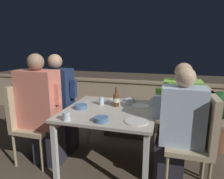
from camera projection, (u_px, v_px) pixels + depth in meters
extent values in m
plane|color=brown|center=(110.00, 164.00, 2.46)|extent=(16.00, 16.00, 0.00)
cube|color=tan|center=(134.00, 100.00, 3.95)|extent=(9.00, 0.14, 0.71)
cube|color=#9E8466|center=(134.00, 82.00, 3.87)|extent=(9.00, 0.18, 0.04)
cube|color=#BCB2A3|center=(110.00, 111.00, 2.31)|extent=(1.04, 1.01, 0.03)
cube|color=silver|center=(55.00, 152.00, 2.08)|extent=(0.05, 0.05, 0.67)
cube|color=silver|center=(146.00, 167.00, 1.83)|extent=(0.05, 0.05, 0.67)
cube|color=silver|center=(88.00, 121.00, 2.93)|extent=(0.05, 0.05, 0.67)
cube|color=silver|center=(153.00, 128.00, 2.68)|extent=(0.05, 0.05, 0.67)
cube|color=brown|center=(128.00, 126.00, 3.25)|extent=(0.72, 0.36, 0.28)
ellipsoid|color=#235628|center=(117.00, 109.00, 3.24)|extent=(0.32, 0.47, 0.31)
ellipsoid|color=#235628|center=(129.00, 110.00, 3.19)|extent=(0.32, 0.47, 0.31)
ellipsoid|color=#235628|center=(141.00, 111.00, 3.14)|extent=(0.32, 0.47, 0.31)
cube|color=tan|center=(36.00, 128.00, 2.44)|extent=(0.43, 0.43, 0.05)
cube|color=tan|center=(21.00, 104.00, 2.43)|extent=(0.06, 0.43, 0.51)
cylinder|color=#9E8966|center=(14.00, 150.00, 2.37)|extent=(0.03, 0.03, 0.42)
cylinder|color=#9E8966|center=(42.00, 155.00, 2.27)|extent=(0.03, 0.03, 0.42)
cylinder|color=#9E8966|center=(34.00, 137.00, 2.72)|extent=(0.03, 0.03, 0.42)
cylinder|color=#9E8966|center=(59.00, 140.00, 2.62)|extent=(0.03, 0.03, 0.42)
cube|color=#282833|center=(50.00, 145.00, 2.44)|extent=(0.32, 0.23, 0.47)
cube|color=#E07A66|center=(39.00, 99.00, 2.34)|extent=(0.46, 0.26, 0.68)
cube|color=#E07A66|center=(57.00, 94.00, 2.26)|extent=(0.07, 0.07, 0.24)
sphere|color=#99755B|center=(36.00, 62.00, 2.25)|extent=(0.19, 0.19, 0.19)
cube|color=tan|center=(54.00, 118.00, 2.77)|extent=(0.43, 0.43, 0.05)
cube|color=tan|center=(40.00, 97.00, 2.76)|extent=(0.06, 0.43, 0.51)
cylinder|color=#9E8966|center=(35.00, 137.00, 2.70)|extent=(0.03, 0.03, 0.42)
cylinder|color=#9E8966|center=(60.00, 141.00, 2.60)|extent=(0.03, 0.03, 0.42)
cylinder|color=#9E8966|center=(51.00, 127.00, 3.05)|extent=(0.03, 0.03, 0.42)
cylinder|color=#9E8966|center=(73.00, 129.00, 2.95)|extent=(0.03, 0.03, 0.42)
cube|color=#282833|center=(66.00, 133.00, 2.77)|extent=(0.29, 0.23, 0.47)
cube|color=navy|center=(57.00, 93.00, 2.67)|extent=(0.41, 0.26, 0.66)
cube|color=navy|center=(74.00, 89.00, 2.59)|extent=(0.07, 0.07, 0.24)
sphere|color=tan|center=(55.00, 61.00, 2.58)|extent=(0.19, 0.19, 0.19)
cube|color=tan|center=(187.00, 146.00, 2.00)|extent=(0.43, 0.43, 0.05)
cube|color=tan|center=(211.00, 122.00, 1.89)|extent=(0.06, 0.43, 0.51)
cylinder|color=#9E8966|center=(166.00, 175.00, 1.92)|extent=(0.03, 0.03, 0.42)
cylinder|color=#9E8966|center=(167.00, 155.00, 2.27)|extent=(0.03, 0.03, 0.42)
cylinder|color=#9E8966|center=(202.00, 160.00, 2.18)|extent=(0.03, 0.03, 0.42)
cube|color=#282833|center=(168.00, 162.00, 2.09)|extent=(0.29, 0.23, 0.47)
cube|color=silver|center=(182.00, 116.00, 1.95)|extent=(0.41, 0.26, 0.58)
cube|color=silver|center=(157.00, 107.00, 2.00)|extent=(0.07, 0.07, 0.24)
sphere|color=tan|center=(186.00, 77.00, 1.86)|extent=(0.19, 0.19, 0.19)
cube|color=tan|center=(185.00, 133.00, 2.29)|extent=(0.43, 0.43, 0.05)
cube|color=tan|center=(206.00, 111.00, 2.18)|extent=(0.06, 0.43, 0.51)
cylinder|color=#9E8966|center=(167.00, 158.00, 2.22)|extent=(0.03, 0.03, 0.42)
cylinder|color=#9E8966|center=(203.00, 163.00, 2.12)|extent=(0.03, 0.03, 0.42)
cylinder|color=#9E8966|center=(167.00, 142.00, 2.57)|extent=(0.03, 0.03, 0.42)
cylinder|color=#9E8966|center=(198.00, 146.00, 2.47)|extent=(0.03, 0.03, 0.42)
cube|color=#282833|center=(169.00, 148.00, 2.38)|extent=(0.28, 0.23, 0.47)
cube|color=#8CCC4C|center=(181.00, 106.00, 2.24)|extent=(0.40, 0.26, 0.59)
cube|color=#8CCC4C|center=(158.00, 98.00, 2.29)|extent=(0.07, 0.07, 0.24)
sphere|color=tan|center=(184.00, 72.00, 2.15)|extent=(0.19, 0.19, 0.19)
cylinder|color=brown|center=(116.00, 100.00, 2.41)|extent=(0.07, 0.07, 0.15)
cylinder|color=beige|center=(116.00, 100.00, 2.40)|extent=(0.07, 0.07, 0.05)
cone|color=brown|center=(116.00, 94.00, 2.39)|extent=(0.07, 0.07, 0.03)
cylinder|color=brown|center=(116.00, 90.00, 2.38)|extent=(0.03, 0.03, 0.06)
cylinder|color=white|center=(141.00, 106.00, 2.42)|extent=(0.21, 0.21, 0.01)
cylinder|color=silver|center=(136.00, 121.00, 1.93)|extent=(0.23, 0.23, 0.01)
cylinder|color=#4C709E|center=(81.00, 107.00, 2.33)|extent=(0.15, 0.15, 0.05)
torus|color=#4C709E|center=(81.00, 105.00, 2.33)|extent=(0.15, 0.15, 0.01)
cylinder|color=beige|center=(130.00, 100.00, 2.61)|extent=(0.12, 0.12, 0.04)
torus|color=beige|center=(130.00, 99.00, 2.60)|extent=(0.12, 0.12, 0.01)
cylinder|color=#4C709E|center=(101.00, 119.00, 1.94)|extent=(0.14, 0.14, 0.04)
torus|color=#4C709E|center=(101.00, 118.00, 1.93)|extent=(0.14, 0.14, 0.01)
cylinder|color=silver|center=(114.00, 101.00, 2.56)|extent=(0.15, 0.15, 0.04)
torus|color=silver|center=(114.00, 100.00, 2.55)|extent=(0.15, 0.15, 0.01)
cylinder|color=silver|center=(128.00, 102.00, 2.47)|extent=(0.08, 0.08, 0.08)
cylinder|color=silver|center=(153.00, 102.00, 2.47)|extent=(0.08, 0.08, 0.08)
cylinder|color=silver|center=(101.00, 101.00, 2.48)|extent=(0.06, 0.06, 0.10)
cylinder|color=silver|center=(66.00, 116.00, 1.96)|extent=(0.08, 0.08, 0.09)
cube|color=silver|center=(86.00, 101.00, 2.63)|extent=(0.05, 0.17, 0.01)
cylinder|color=brown|center=(217.00, 140.00, 2.79)|extent=(0.30, 0.30, 0.25)
cylinder|color=#47331E|center=(219.00, 124.00, 2.74)|extent=(0.04, 0.04, 0.22)
ellipsoid|color=#235628|center=(221.00, 105.00, 2.68)|extent=(0.41, 0.41, 0.37)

